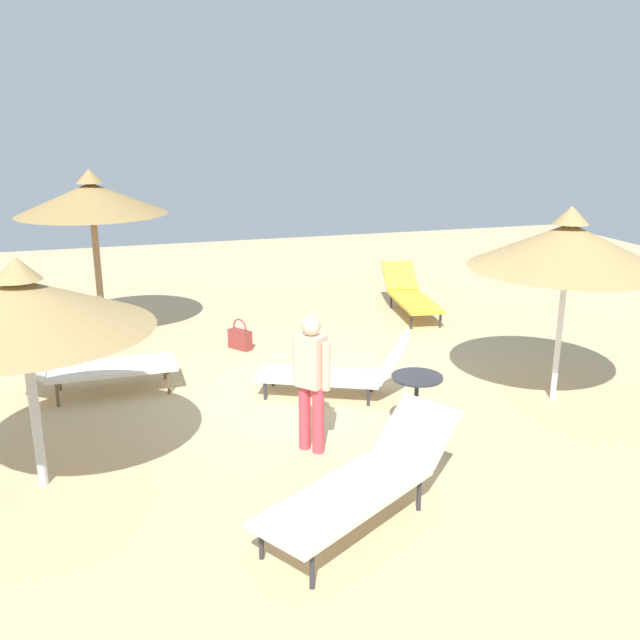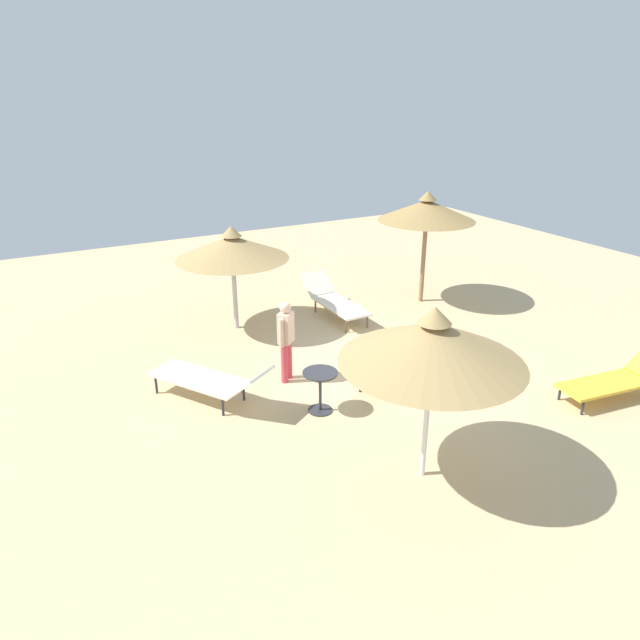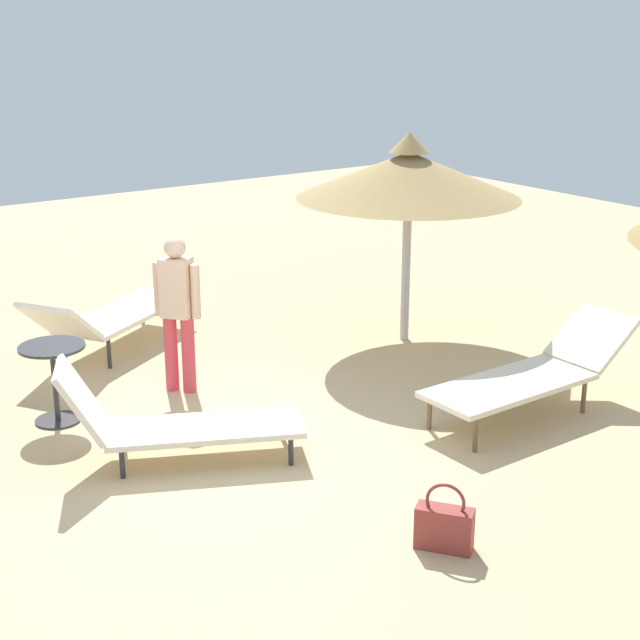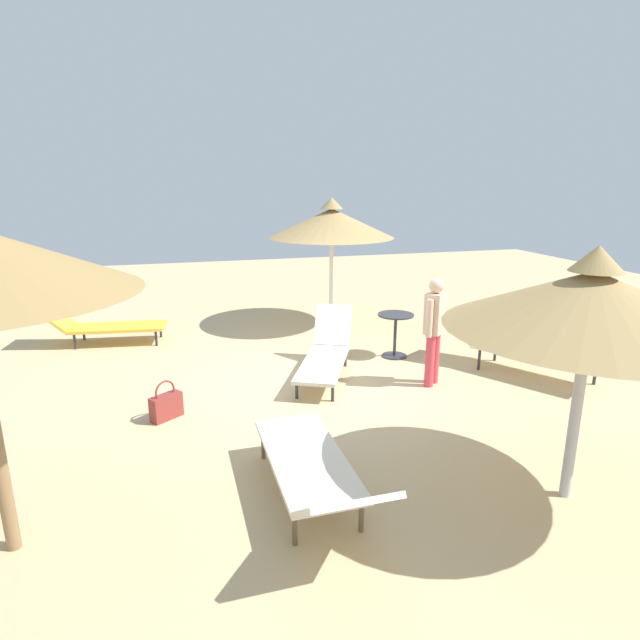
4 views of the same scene
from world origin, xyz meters
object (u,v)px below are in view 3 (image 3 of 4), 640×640
object	(u,v)px
person_standing_far_right	(177,305)
lounge_chair_near_right	(171,421)
parasol_umbrella_center	(409,175)
handbag	(444,526)
lounge_chair_front	(534,372)
lounge_chair_edge	(110,315)
side_table_round	(54,370)

from	to	relation	value
person_standing_far_right	lounge_chair_near_right	bearing A→B (deg)	149.95
parasol_umbrella_center	handbag	world-z (taller)	parasol_umbrella_center
person_standing_far_right	handbag	size ratio (longest dim) A/B	3.10
lounge_chair_front	handbag	world-z (taller)	lounge_chair_front
lounge_chair_edge	person_standing_far_right	xyz separation A→B (m)	(-1.46, -0.09, 0.46)
parasol_umbrella_center	lounge_chair_front	xyz separation A→B (m)	(-2.30, 0.41, -1.46)
lounge_chair_edge	person_standing_far_right	world-z (taller)	person_standing_far_right
parasol_umbrella_center	person_standing_far_right	distance (m)	2.96
person_standing_far_right	side_table_round	distance (m)	1.31
lounge_chair_near_right	lounge_chair_front	xyz separation A→B (m)	(-1.02, -3.16, 0.05)
lounge_chair_near_right	person_standing_far_right	size ratio (longest dim) A/B	1.31
side_table_round	parasol_umbrella_center	bearing A→B (deg)	-90.65
person_standing_far_right	handbag	distance (m)	3.72
parasol_umbrella_center	handbag	bearing A→B (deg)	143.40
lounge_chair_near_right	side_table_round	world-z (taller)	lounge_chair_near_right
lounge_chair_front	side_table_round	distance (m)	4.33
lounge_chair_edge	side_table_round	size ratio (longest dim) A/B	3.17
parasol_umbrella_center	handbag	distance (m)	4.77
lounge_chair_edge	side_table_round	distance (m)	1.89
lounge_chair_near_right	side_table_round	xyz separation A→B (m)	(1.32, 0.48, 0.14)
lounge_chair_edge	lounge_chair_near_right	bearing A→B (deg)	166.25
lounge_chair_edge	side_table_round	bearing A→B (deg)	141.74
lounge_chair_near_right	lounge_chair_front	world-z (taller)	lounge_chair_near_right
handbag	parasol_umbrella_center	bearing A→B (deg)	-36.60
parasol_umbrella_center	lounge_chair_edge	size ratio (longest dim) A/B	1.06
lounge_chair_front	side_table_round	bearing A→B (deg)	57.25
lounge_chair_edge	handbag	size ratio (longest dim) A/B	4.63
handbag	lounge_chair_near_right	bearing A→B (deg)	21.49
handbag	person_standing_far_right	bearing A→B (deg)	2.03
person_standing_far_right	side_table_round	bearing A→B (deg)	90.93
lounge_chair_edge	handbag	distance (m)	5.12
lounge_chair_edge	lounge_chair_front	world-z (taller)	lounge_chair_edge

